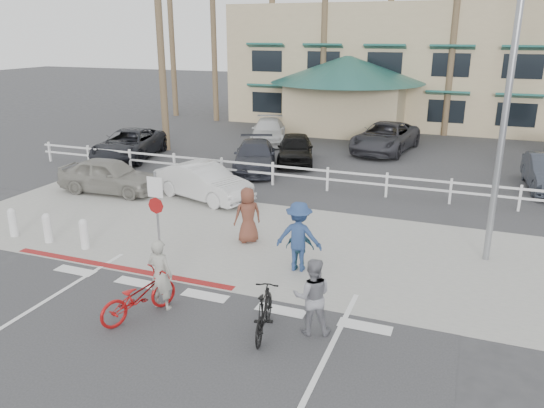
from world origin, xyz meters
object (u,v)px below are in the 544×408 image
at_px(bike_black, 264,312).
at_px(bike_red, 139,296).
at_px(sign_post, 157,211).
at_px(car_white_sedan, 204,182).
at_px(car_red_compact, 109,175).

bearing_deg(bike_black, bike_red, -4.20).
bearing_deg(sign_post, bike_red, -65.59).
bearing_deg(sign_post, car_white_sedan, 105.25).
bearing_deg(bike_red, sign_post, -43.72).
height_order(sign_post, bike_black, sign_post).
relative_size(sign_post, car_red_compact, 0.70).
xyz_separation_m(bike_red, car_white_sedan, (-2.87, 8.53, 0.17)).
bearing_deg(car_red_compact, bike_black, -130.89).
bearing_deg(bike_black, sign_post, -42.68).
relative_size(sign_post, bike_black, 1.64).
relative_size(sign_post, car_white_sedan, 0.69).
relative_size(bike_red, car_white_sedan, 0.47).
distance_m(sign_post, car_red_compact, 7.43).
height_order(sign_post, car_red_compact, sign_post).
bearing_deg(car_red_compact, sign_post, -135.12).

